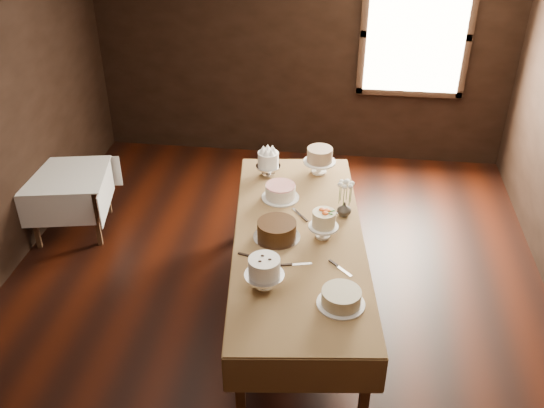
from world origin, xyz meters
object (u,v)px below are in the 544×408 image
Objects in this scene: cake_meringue at (268,165)px; cake_cream at (341,298)px; cake_swirl at (264,275)px; cake_flowers at (323,226)px; cake_speckled at (319,162)px; flower_vase at (344,209)px; cake_chocolate at (277,230)px; cake_server_e at (258,258)px; display_table at (299,242)px; side_table at (67,181)px; cake_server_c at (297,212)px; cake_server_b at (344,271)px; cake_server_d at (332,215)px; cake_lattice at (280,192)px; cake_server_a at (302,264)px.

cake_cream is (0.73, -1.74, -0.06)m from cake_meringue.
cake_flowers is at bearing 60.74° from cake_swirl.
flower_vase is at bearing -70.67° from cake_speckled.
cake_chocolate is 1.58× the size of cake_server_e.
cake_flowers is at bearing -84.86° from cake_speckled.
side_table is (-2.43, 0.99, -0.17)m from display_table.
cake_server_c is (0.14, 1.01, -0.11)m from cake_swirl.
cake_speckled reaches higher than cake_chocolate.
cake_speckled is 1.52m from cake_server_b.
cake_swirl is at bearing -119.26° from cake_flowers.
cake_cream is (0.36, -0.79, 0.12)m from display_table.
cake_server_d is (0.06, 0.33, -0.10)m from cake_flowers.
cake_flowers is at bearing -53.41° from cake_lattice.
cake_swirl is (-0.19, -0.67, 0.18)m from display_table.
cake_lattice is at bearing 92.55° from cake_server_a.
cake_server_e is (-0.28, -0.34, 0.06)m from display_table.
cake_server_a is at bearing 9.84° from cake_server_e.
cake_speckled is at bearing 74.66° from cake_server_a.
cake_server_e is at bearing 124.68° from cake_server_c.
cake_server_e is (0.09, -1.30, -0.11)m from cake_meringue.
cake_lattice is at bearing 126.59° from cake_flowers.
flower_vase reaches higher than cake_server_e.
cake_speckled is at bearing -46.97° from cake_server_c.
cake_server_c is at bearing -61.79° from cake_meringue.
side_table is 2.82m from cake_flowers.
cake_server_d is at bearing 53.00° from display_table.
cake_chocolate is 1.02× the size of cake_cream.
cake_swirl reaches higher than cake_chocolate.
cake_meringue is at bearing 139.90° from flower_vase.
cake_server_b and cake_server_d have the same top height.
cake_chocolate is at bearing 177.90° from cake_server_d.
cake_cream is 1.55× the size of cake_server_e.
cake_lattice is 1.39× the size of cake_server_d.
cake_meringue reaches higher than cake_server_e.
cake_flowers is 0.91× the size of cake_swirl.
cake_chocolate is at bearing -103.68° from cake_speckled.
cake_cream is 1.55× the size of cake_server_c.
flower_vase is (0.29, 0.72, 0.06)m from cake_server_a.
cake_speckled is at bearing 89.43° from cake_server_e.
cake_server_b is (0.59, -0.98, -0.05)m from cake_lattice.
cake_swirl is at bearing 135.90° from cake_server_c.
cake_flowers is 0.37m from flower_vase.
cake_speckled is 1.76m from cake_swirl.
cake_swirl is at bearing -99.36° from cake_speckled.
cake_chocolate is (-0.27, -1.12, -0.05)m from cake_speckled.
cake_server_a is (0.27, -0.93, -0.05)m from cake_lattice.
side_table is 3.86× the size of cake_server_e.
display_table is at bearing 74.40° from cake_swirl.
cake_swirl is 0.56m from cake_cream.
cake_chocolate is 1.58× the size of cake_server_d.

